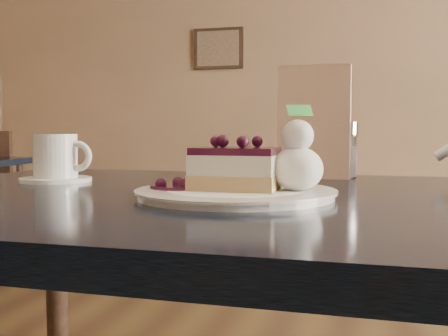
% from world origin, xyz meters
% --- Properties ---
extents(main_table, '(1.31, 0.89, 0.81)m').
position_xyz_m(main_table, '(-0.23, 0.44, 0.72)').
color(main_table, black).
rests_on(main_table, ground).
extents(dessert_plate, '(0.30, 0.30, 0.01)m').
position_xyz_m(dessert_plate, '(-0.23, 0.39, 0.81)').
color(dessert_plate, white).
rests_on(dessert_plate, main_table).
extents(cheesecake_slice, '(0.13, 0.09, 0.06)m').
position_xyz_m(cheesecake_slice, '(-0.23, 0.39, 0.85)').
color(cheesecake_slice, tan).
rests_on(cheesecake_slice, dessert_plate).
extents(whipped_cream, '(0.08, 0.08, 0.07)m').
position_xyz_m(whipped_cream, '(-0.14, 0.40, 0.85)').
color(whipped_cream, white).
rests_on(whipped_cream, dessert_plate).
extents(berry_sauce, '(0.09, 0.09, 0.01)m').
position_xyz_m(berry_sauce, '(-0.32, 0.38, 0.82)').
color(berry_sauce, black).
rests_on(berry_sauce, dessert_plate).
extents(coffee_set, '(0.15, 0.14, 0.09)m').
position_xyz_m(coffee_set, '(-0.64, 0.56, 0.85)').
color(coffee_set, white).
rests_on(coffee_set, main_table).
extents(menu_card, '(0.15, 0.04, 0.24)m').
position_xyz_m(menu_card, '(-0.15, 0.76, 0.92)').
color(menu_card, '#FEEAB7').
rests_on(menu_card, main_table).
extents(sugar_shaker, '(0.06, 0.06, 0.12)m').
position_xyz_m(sugar_shaker, '(-0.09, 0.78, 0.87)').
color(sugar_shaker, white).
rests_on(sugar_shaker, main_table).
extents(napkin_stack, '(0.13, 0.13, 0.05)m').
position_xyz_m(napkin_stack, '(-0.32, 0.74, 0.83)').
color(napkin_stack, white).
rests_on(napkin_stack, main_table).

